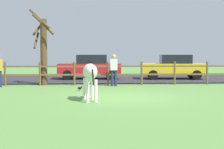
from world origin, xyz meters
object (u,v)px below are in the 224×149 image
Objects in this scene: parked_car_red at (90,67)px; parked_car_yellow at (174,67)px; crow_on_grass at (80,88)px; bare_tree at (43,49)px; zebra at (90,74)px; visitor_right_of_tree at (114,69)px.

parked_car_yellow is (5.39, -0.36, 0.00)m from parked_car_red.
crow_on_grass is 6.65m from parked_car_red.
zebra is at bearing -68.03° from bare_tree.
visitor_right_of_tree is (1.21, -4.44, 0.06)m from parked_car_red.
parked_car_yellow reaches higher than crow_on_grass.
zebra is 0.48× the size of parked_car_red.
visitor_right_of_tree reaches higher than zebra.
zebra is at bearing -103.25° from visitor_right_of_tree.
visitor_right_of_tree is at bearing -74.73° from parked_car_red.
parked_car_red is 5.40m from parked_car_yellow.
parked_car_yellow reaches higher than zebra.
parked_car_yellow is (7.87, 3.32, -1.10)m from bare_tree.
bare_tree is 4.57m from parked_car_red.
parked_car_yellow is (5.42, 9.39, -0.08)m from zebra.
bare_tree is 2.42× the size of visitor_right_of_tree.
bare_tree is at bearing -124.01° from parked_car_red.
zebra is at bearing -82.00° from crow_on_grass.
parked_car_yellow is 2.53× the size of visitor_right_of_tree.
visitor_right_of_tree is (-4.17, -4.09, 0.06)m from parked_car_yellow.
zebra is (2.45, -6.07, -1.01)m from bare_tree.
parked_car_red is 2.48× the size of visitor_right_of_tree.
crow_on_grass is 0.05× the size of parked_car_red.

